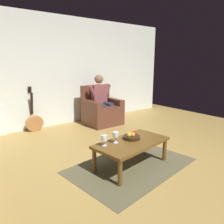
% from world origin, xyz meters
% --- Properties ---
extents(ground_plane, '(7.51, 7.51, 0.00)m').
position_xyz_m(ground_plane, '(0.00, 0.00, 0.00)').
color(ground_plane, '#A48343').
extents(wall_back, '(6.47, 0.06, 2.60)m').
position_xyz_m(wall_back, '(0.00, -3.16, 1.30)').
color(wall_back, silver).
rests_on(wall_back, ground).
extents(rug, '(1.97, 1.42, 0.01)m').
position_xyz_m(rug, '(0.22, -0.38, 0.00)').
color(rug, brown).
rests_on(rug, ground).
extents(armchair, '(0.81, 0.76, 0.96)m').
position_xyz_m(armchair, '(-0.72, -2.53, 0.33)').
color(armchair, brown).
rests_on(armchair, ground).
extents(person_seated, '(0.65, 0.56, 1.23)m').
position_xyz_m(person_seated, '(-0.72, -2.54, 0.66)').
color(person_seated, brown).
rests_on(person_seated, ground).
extents(coffee_table, '(1.19, 0.74, 0.39)m').
position_xyz_m(coffee_table, '(0.22, -0.38, 0.34)').
color(coffee_table, brown).
rests_on(coffee_table, ground).
extents(guitar, '(0.38, 0.27, 1.01)m').
position_xyz_m(guitar, '(0.84, -2.95, 0.22)').
color(guitar, '#B67C45').
rests_on(guitar, ground).
extents(wine_glass_near, '(0.08, 0.08, 0.16)m').
position_xyz_m(wine_glass_near, '(0.45, -0.48, 0.51)').
color(wine_glass_near, silver).
rests_on(wine_glass_near, coffee_table).
extents(wine_glass_far, '(0.08, 0.08, 0.15)m').
position_xyz_m(wine_glass_far, '(0.64, -0.48, 0.49)').
color(wine_glass_far, silver).
rests_on(wine_glass_far, coffee_table).
extents(fruit_bowl, '(0.25, 0.25, 0.11)m').
position_xyz_m(fruit_bowl, '(0.15, -0.46, 0.43)').
color(fruit_bowl, '#312110').
rests_on(fruit_bowl, coffee_table).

